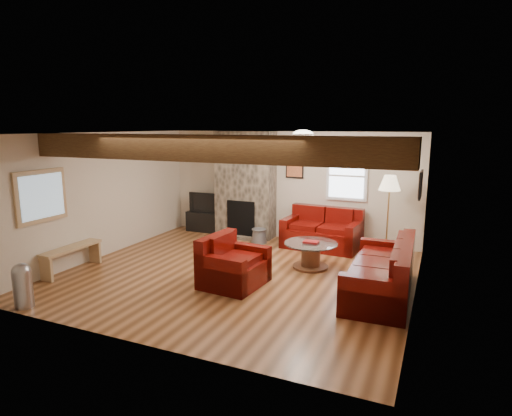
{
  "coord_description": "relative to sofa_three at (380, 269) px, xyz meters",
  "views": [
    {
      "loc": [
        3.25,
        -6.6,
        2.63
      ],
      "look_at": [
        0.19,
        0.4,
        1.15
      ],
      "focal_mm": 30.0,
      "sensor_mm": 36.0,
      "label": 1
    }
  ],
  "objects": [
    {
      "name": "room",
      "position": [
        -2.48,
        -0.04,
        0.83
      ],
      "size": [
        8.0,
        8.0,
        8.0
      ],
      "color": "brown",
      "rests_on": "ground"
    },
    {
      "name": "oak_beam",
      "position": [
        -2.48,
        -1.29,
        1.89
      ],
      "size": [
        6.0,
        0.36,
        0.38
      ],
      "primitive_type": "cube",
      "color": "#321B0F",
      "rests_on": "room"
    },
    {
      "name": "chimney_breast",
      "position": [
        -3.48,
        2.45,
        0.79
      ],
      "size": [
        1.4,
        0.67,
        2.5
      ],
      "color": "#37322A",
      "rests_on": "floor"
    },
    {
      "name": "back_window",
      "position": [
        -1.13,
        2.67,
        1.13
      ],
      "size": [
        0.9,
        0.08,
        1.1
      ],
      "primitive_type": null,
      "color": "silver",
      "rests_on": "room"
    },
    {
      "name": "hatch_window",
      "position": [
        -5.44,
        -1.54,
        1.03
      ],
      "size": [
        0.08,
        1.0,
        0.9
      ],
      "primitive_type": null,
      "color": "#A67E57",
      "rests_on": "room"
    },
    {
      "name": "ceiling_dome",
      "position": [
        -1.58,
        0.86,
        2.02
      ],
      "size": [
        0.4,
        0.4,
        0.18
      ],
      "primitive_type": null,
      "color": "white",
      "rests_on": "room"
    },
    {
      "name": "artwork_back",
      "position": [
        -2.33,
        2.67,
        1.28
      ],
      "size": [
        0.42,
        0.06,
        0.52
      ],
      "primitive_type": null,
      "color": "black",
      "rests_on": "room"
    },
    {
      "name": "artwork_right",
      "position": [
        0.48,
        0.26,
        1.33
      ],
      "size": [
        0.06,
        0.55,
        0.42
      ],
      "primitive_type": null,
      "color": "black",
      "rests_on": "room"
    },
    {
      "name": "sofa_three",
      "position": [
        0.0,
        0.0,
        0.0
      ],
      "size": [
        0.98,
        2.22,
        0.85
      ],
      "primitive_type": null,
      "rotation": [
        0.0,
        0.0,
        -1.54
      ],
      "color": "#460505",
      "rests_on": "floor"
    },
    {
      "name": "loveseat",
      "position": [
        -1.53,
        2.19,
        0.01
      ],
      "size": [
        1.68,
        1.04,
        0.86
      ],
      "primitive_type": null,
      "rotation": [
        0.0,
        0.0,
        -0.07
      ],
      "color": "#460505",
      "rests_on": "floor"
    },
    {
      "name": "armchair_red",
      "position": [
        -2.29,
        -0.55,
        -0.01
      ],
      "size": [
        0.98,
        1.1,
        0.83
      ],
      "primitive_type": null,
      "rotation": [
        0.0,
        0.0,
        1.48
      ],
      "color": "#460505",
      "rests_on": "floor"
    },
    {
      "name": "coffee_table",
      "position": [
        -1.36,
        0.8,
        -0.18
      ],
      "size": [
        0.99,
        0.99,
        0.52
      ],
      "color": "#4C2918",
      "rests_on": "floor"
    },
    {
      "name": "tv_cabinet",
      "position": [
        -4.57,
        2.49,
        -0.18
      ],
      "size": [
        1.0,
        0.4,
        0.5
      ],
      "primitive_type": "cube",
      "color": "black",
      "rests_on": "floor"
    },
    {
      "name": "television",
      "position": [
        -4.57,
        2.49,
        0.32
      ],
      "size": [
        0.86,
        0.11,
        0.5
      ],
      "primitive_type": "imported",
      "color": "black",
      "rests_on": "tv_cabinet"
    },
    {
      "name": "floor_lamp",
      "position": [
        -0.16,
        2.11,
        1.0
      ],
      "size": [
        0.43,
        0.43,
        1.67
      ],
      "color": "tan",
      "rests_on": "floor"
    },
    {
      "name": "pine_bench",
      "position": [
        -5.31,
        -1.13,
        -0.19
      ],
      "size": [
        0.29,
        1.23,
        0.46
      ],
      "primitive_type": null,
      "color": "#A67E57",
      "rests_on": "floor"
    },
    {
      "name": "pedal_bin",
      "position": [
        -4.72,
        -2.59,
        -0.09
      ],
      "size": [
        0.31,
        0.31,
        0.67
      ],
      "primitive_type": null,
      "rotation": [
        0.0,
        0.0,
        -0.15
      ],
      "color": "#9E9EA3",
      "rests_on": "floor"
    },
    {
      "name": "coal_bucket",
      "position": [
        -2.93,
        2.01,
        -0.26
      ],
      "size": [
        0.36,
        0.36,
        0.34
      ],
      "primitive_type": null,
      "color": "slate",
      "rests_on": "floor"
    }
  ]
}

